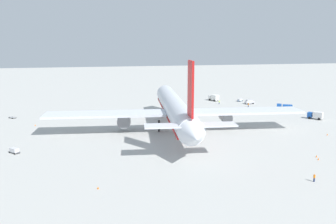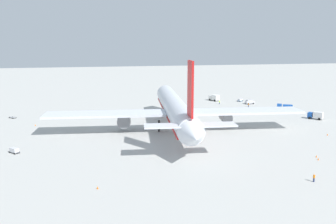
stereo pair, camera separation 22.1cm
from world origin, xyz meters
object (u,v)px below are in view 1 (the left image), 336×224
at_px(baggage_cart_0, 14,150).
at_px(traffic_cone_3, 318,159).
at_px(traffic_cone_4, 98,188).
at_px(ground_worker_4, 219,102).
at_px(service_truck_2, 284,107).
at_px(traffic_cone_0, 317,156).
at_px(service_van, 249,102).
at_px(traffic_cone_2, 327,134).
at_px(airliner, 175,109).
at_px(service_truck_0, 214,98).
at_px(baggage_cart_2, 12,117).
at_px(traffic_cone_1, 35,125).
at_px(ground_worker_3, 248,105).
at_px(ground_worker_0, 314,178).
at_px(service_truck_1, 316,115).
at_px(baggage_cart_1, 240,100).

bearing_deg(baggage_cart_0, traffic_cone_3, -106.65).
bearing_deg(traffic_cone_4, ground_worker_4, -34.22).
xyz_separation_m(service_truck_2, traffic_cone_0, (-55.70, 24.66, -1.10)).
relative_size(service_van, traffic_cone_2, 7.65).
height_order(airliner, traffic_cone_4, airliner).
height_order(service_truck_0, baggage_cart_0, service_truck_0).
bearing_deg(service_truck_0, traffic_cone_3, 176.60).
distance_m(traffic_cone_2, traffic_cone_4, 72.68).
bearing_deg(baggage_cart_2, service_truck_2, -94.32).
distance_m(baggage_cart_2, traffic_cone_4, 76.84).
bearing_deg(service_truck_0, traffic_cone_0, 177.09).
relative_size(airliner, service_truck_2, 12.63).
distance_m(traffic_cone_1, traffic_cone_4, 59.65).
relative_size(service_truck_0, traffic_cone_4, 10.07).
relative_size(service_truck_0, ground_worker_3, 3.15).
distance_m(ground_worker_0, traffic_cone_2, 39.98).
relative_size(baggage_cart_0, ground_worker_0, 1.81).
xyz_separation_m(service_truck_1, ground_worker_3, (27.75, 13.19, -0.61)).
bearing_deg(traffic_cone_3, traffic_cone_4, 96.01).
xyz_separation_m(ground_worker_0, ground_worker_4, (88.22, -13.51, 0.01)).
distance_m(service_truck_0, traffic_cone_2, 67.85).
bearing_deg(ground_worker_0, traffic_cone_2, -40.50).
xyz_separation_m(airliner, ground_worker_0, (-47.18, -17.28, -5.91)).
distance_m(baggage_cart_0, traffic_cone_0, 75.17).
bearing_deg(traffic_cone_2, service_van, -1.08).
distance_m(traffic_cone_0, traffic_cone_4, 52.98).
distance_m(baggage_cart_2, traffic_cone_2, 108.23).
relative_size(service_truck_0, service_truck_1, 1.05).
bearing_deg(airliner, service_truck_0, -32.23).
bearing_deg(baggage_cart_1, service_truck_2, -159.94).
height_order(airliner, ground_worker_0, airliner).
xyz_separation_m(service_truck_0, ground_worker_0, (-97.22, 14.28, -0.75)).
relative_size(service_truck_1, baggage_cart_1, 1.55).
height_order(service_truck_2, ground_worker_3, service_truck_2).
height_order(traffic_cone_2, traffic_cone_4, same).
bearing_deg(baggage_cart_0, airliner, -72.40).
distance_m(baggage_cart_1, ground_worker_4, 13.25).
height_order(baggage_cart_0, traffic_cone_0, baggage_cart_0).
relative_size(ground_worker_0, traffic_cone_4, 3.04).
height_order(service_van, baggage_cart_2, service_van).
distance_m(service_truck_0, service_truck_1, 51.37).
bearing_deg(ground_worker_0, baggage_cart_1, -15.50).
distance_m(service_truck_2, traffic_cone_2, 39.50).
height_order(airliner, traffic_cone_2, airliner).
bearing_deg(service_truck_2, baggage_cart_0, 110.37).
relative_size(service_truck_2, service_van, 1.52).
relative_size(service_truck_0, baggage_cart_1, 1.63).
xyz_separation_m(baggage_cart_0, ground_worker_4, (55.41, -76.08, 0.13)).
xyz_separation_m(traffic_cone_1, traffic_cone_3, (-51.01, -70.94, 0.00)).
height_order(baggage_cart_2, traffic_cone_3, traffic_cone_3).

